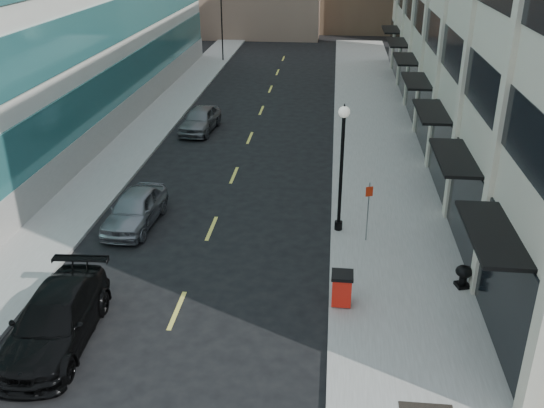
% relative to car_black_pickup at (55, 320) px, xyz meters
% --- Properties ---
extents(sidewalk_right, '(5.00, 80.00, 0.15)m').
position_rel_car_black_pickup_xyz_m(sidewalk_right, '(10.70, 14.00, -0.72)').
color(sidewalk_right, gray).
rests_on(sidewalk_right, ground).
extents(sidewalk_left, '(3.00, 80.00, 0.15)m').
position_rel_car_black_pickup_xyz_m(sidewalk_left, '(-3.30, 14.00, -0.72)').
color(sidewalk_left, gray).
rests_on(sidewalk_left, ground).
extents(road_centerline, '(0.15, 68.20, 0.01)m').
position_rel_car_black_pickup_xyz_m(road_centerline, '(3.20, 11.00, -0.79)').
color(road_centerline, '#D8CC4C').
rests_on(road_centerline, ground).
extents(car_black_pickup, '(2.51, 5.57, 1.58)m').
position_rel_car_black_pickup_xyz_m(car_black_pickup, '(0.00, 0.00, 0.00)').
color(car_black_pickup, black).
rests_on(car_black_pickup, ground).
extents(car_silver_sedan, '(2.02, 4.51, 1.51)m').
position_rel_car_black_pickup_xyz_m(car_silver_sedan, '(-0.04, 8.00, -0.04)').
color(car_silver_sedan, gray).
rests_on(car_silver_sedan, ground).
extents(car_grey_sedan, '(2.15, 4.57, 1.51)m').
position_rel_car_black_pickup_xyz_m(car_grey_sedan, '(0.00, 21.00, -0.04)').
color(car_grey_sedan, slate).
rests_on(car_grey_sedan, ground).
extents(trash_bin, '(0.73, 0.81, 1.16)m').
position_rel_car_black_pickup_xyz_m(trash_bin, '(8.60, 2.72, -0.02)').
color(trash_bin, red).
rests_on(trash_bin, sidewalk_right).
extents(lamppost, '(0.45, 0.45, 5.35)m').
position_rel_car_black_pickup_xyz_m(lamppost, '(8.50, 8.16, 2.50)').
color(lamppost, black).
rests_on(lamppost, sidewalk_right).
extents(sign_post, '(0.28, 0.13, 2.49)m').
position_rel_car_black_pickup_xyz_m(sign_post, '(9.60, 7.32, 0.95)').
color(sign_post, slate).
rests_on(sign_post, sidewalk_right).
extents(urn_planter, '(0.59, 0.59, 0.82)m').
position_rel_car_black_pickup_xyz_m(urn_planter, '(12.80, 4.20, -0.15)').
color(urn_planter, black).
rests_on(urn_planter, sidewalk_right).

